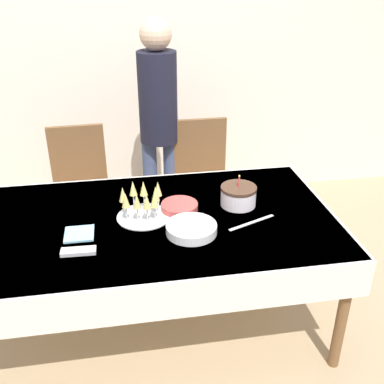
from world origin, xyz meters
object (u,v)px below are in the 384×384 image
Objects in this scene: birthday_cake at (238,196)px; plate_stack_dessert at (179,207)px; champagne_tray at (142,201)px; person_standing at (158,114)px; plate_stack_main at (191,229)px; dining_chair_far_left at (81,187)px; dining_chair_far_right at (202,179)px.

birthday_cake is 0.35m from plate_stack_dessert.
person_standing is (0.19, 0.99, 0.18)m from champagne_tray.
champagne_tray is 1.43× the size of plate_stack_dessert.
champagne_tray is at bearing 138.81° from plate_stack_main.
birthday_cake is at bearing 38.69° from plate_stack_main.
person_standing is at bearing 91.03° from plate_stack_dessert.
champagne_tray is (-0.56, -0.05, 0.04)m from birthday_cake.
champagne_tray is 0.18× the size of person_standing.
dining_chair_far_left is 0.78m from person_standing.
plate_stack_main is at bearing -41.19° from champagne_tray.
dining_chair_far_left is at bearing -179.99° from dining_chair_far_right.
birthday_cake reaches higher than plate_stack_main.
dining_chair_far_left is 4.72× the size of birthday_cake.
plate_stack_main is 1.22m from person_standing.
dining_chair_far_right reaches higher than plate_stack_main.
dining_chair_far_left reaches higher than birthday_cake.
birthday_cake is at bearing -39.89° from dining_chair_far_left.
dining_chair_far_right is 1.11m from plate_stack_main.
champagne_tray is at bearing -168.93° from plate_stack_dessert.
person_standing reaches higher than dining_chair_far_right.
person_standing is at bearing 92.12° from plate_stack_main.
dining_chair_far_left and dining_chair_far_right have the same top height.
dining_chair_far_right is at bearing -24.34° from person_standing.
champagne_tray is 1.12× the size of plate_stack_main.
dining_chair_far_right is (0.90, 0.00, 0.00)m from dining_chair_far_left.
plate_stack_dessert is at bearing -52.73° from dining_chair_far_left.
plate_stack_dessert is (-0.03, 0.25, -0.00)m from plate_stack_main.
dining_chair_far_left reaches higher than plate_stack_main.
birthday_cake reaches higher than champagne_tray.
champagne_tray is 0.23m from plate_stack_dessert.
dining_chair_far_left reaches higher than plate_stack_dessert.
birthday_cake is 0.12× the size of person_standing.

